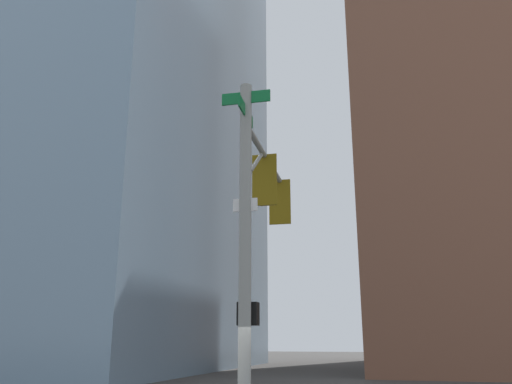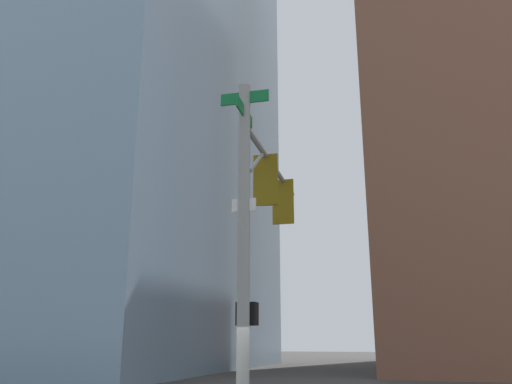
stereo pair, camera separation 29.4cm
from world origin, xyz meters
name	(u,v)px [view 2 (the right image)]	position (x,y,z in m)	size (l,w,h in m)	color
signal_pole_assembly	(263,220)	(-0.39, -1.62, 4.69)	(0.96, 5.59, 7.03)	gray
building_brick_nearside	(491,2)	(-11.00, -31.95, 28.74)	(20.70, 14.18, 57.48)	brown
building_brick_midblock	(461,150)	(-9.53, -52.79, 23.57)	(18.21, 14.62, 47.15)	#845B47
building_glass_tower	(91,54)	(25.54, -30.28, 29.44)	(29.94, 31.10, 58.89)	#7A99B2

